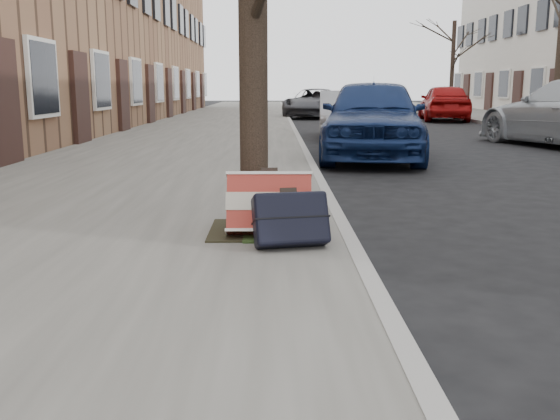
{
  "coord_description": "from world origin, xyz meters",
  "views": [
    {
      "loc": [
        -1.88,
        -4.04,
        1.34
      ],
      "look_at": [
        -1.83,
        0.8,
        0.38
      ],
      "focal_mm": 40.0,
      "sensor_mm": 36.0,
      "label": 1
    }
  ],
  "objects_px": {
    "suitcase_red": "(269,204)",
    "car_near_front": "(373,118)",
    "car_near_mid": "(344,114)",
    "suitcase_navy": "(291,219)"
  },
  "relations": [
    {
      "from": "suitcase_red",
      "to": "car_near_front",
      "type": "height_order",
      "value": "car_near_front"
    },
    {
      "from": "suitcase_red",
      "to": "car_near_mid",
      "type": "distance_m",
      "value": 11.89
    },
    {
      "from": "suitcase_red",
      "to": "car_near_front",
      "type": "relative_size",
      "value": 0.15
    },
    {
      "from": "suitcase_red",
      "to": "suitcase_navy",
      "type": "distance_m",
      "value": 0.42
    },
    {
      "from": "car_near_front",
      "to": "car_near_mid",
      "type": "height_order",
      "value": "car_near_front"
    },
    {
      "from": "car_near_mid",
      "to": "suitcase_navy",
      "type": "bearing_deg",
      "value": -94.49
    },
    {
      "from": "car_near_front",
      "to": "car_near_mid",
      "type": "distance_m",
      "value": 4.98
    },
    {
      "from": "suitcase_red",
      "to": "car_near_mid",
      "type": "relative_size",
      "value": 0.18
    },
    {
      "from": "suitcase_red",
      "to": "car_near_mid",
      "type": "xyz_separation_m",
      "value": [
        1.94,
        11.72,
        0.24
      ]
    },
    {
      "from": "car_near_mid",
      "to": "car_near_front",
      "type": "bearing_deg",
      "value": -86.51
    }
  ]
}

